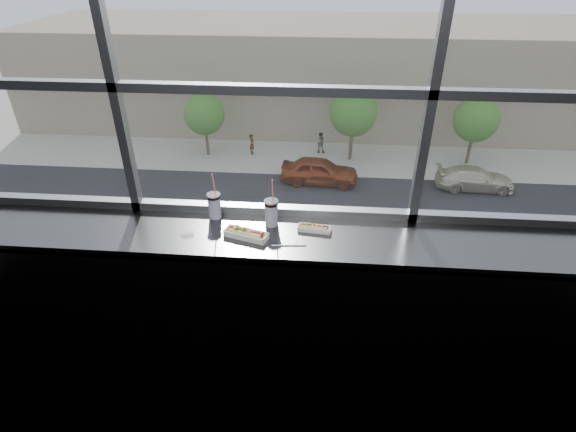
# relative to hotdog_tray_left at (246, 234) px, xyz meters

# --- Properties ---
(wall_back_lower) EXTENTS (6.00, 0.00, 6.00)m
(wall_back_lower) POSITION_rel_hotdog_tray_left_xyz_m (0.13, 0.32, -0.58)
(wall_back_lower) COLOR black
(wall_back_lower) RESTS_ON ground
(window_glass) EXTENTS (6.00, 0.00, 6.00)m
(window_glass) POSITION_rel_hotdog_tray_left_xyz_m (0.13, 0.34, 1.17)
(window_glass) COLOR silver
(window_glass) RESTS_ON ground
(window_mullions) EXTENTS (6.00, 0.08, 2.40)m
(window_mullions) POSITION_rel_hotdog_tray_left_xyz_m (0.13, 0.32, 1.17)
(window_mullions) COLOR gray
(window_mullions) RESTS_ON ground
(counter) EXTENTS (6.00, 0.55, 0.06)m
(counter) POSITION_rel_hotdog_tray_left_xyz_m (0.13, 0.05, -0.06)
(counter) COLOR #505050
(counter) RESTS_ON ground
(counter_fascia) EXTENTS (6.00, 0.04, 1.04)m
(counter_fascia) POSITION_rel_hotdog_tray_left_xyz_m (0.13, -0.21, -0.58)
(counter_fascia) COLOR #505050
(counter_fascia) RESTS_ON ground
(hotdog_tray_left) EXTENTS (0.31, 0.18, 0.07)m
(hotdog_tray_left) POSITION_rel_hotdog_tray_left_xyz_m (0.00, 0.00, 0.00)
(hotdog_tray_left) COLOR white
(hotdog_tray_left) RESTS_ON counter
(hotdog_tray_right) EXTENTS (0.23, 0.10, 0.06)m
(hotdog_tray_right) POSITION_rel_hotdog_tray_left_xyz_m (0.45, 0.12, -0.01)
(hotdog_tray_right) COLOR white
(hotdog_tray_right) RESTS_ON counter
(soda_cup_left) EXTENTS (0.10, 0.10, 0.36)m
(soda_cup_left) POSITION_rel_hotdog_tray_left_xyz_m (-0.26, 0.24, 0.07)
(soda_cup_left) COLOR white
(soda_cup_left) RESTS_ON counter
(soda_cup_right) EXTENTS (0.10, 0.10, 0.36)m
(soda_cup_right) POSITION_rel_hotdog_tray_left_xyz_m (0.15, 0.17, 0.08)
(soda_cup_right) COLOR white
(soda_cup_right) RESTS_ON counter
(loose_straw) EXTENTS (0.23, 0.03, 0.01)m
(loose_straw) POSITION_rel_hotdog_tray_left_xyz_m (0.29, -0.08, -0.03)
(loose_straw) COLOR white
(loose_straw) RESTS_ON counter
(wrapper) EXTENTS (0.10, 0.07, 0.02)m
(wrapper) POSITION_rel_hotdog_tray_left_xyz_m (-0.40, 0.00, -0.02)
(wrapper) COLOR silver
(wrapper) RESTS_ON counter
(plaza_ground) EXTENTS (120.00, 120.00, 0.00)m
(plaza_ground) POSITION_rel_hotdog_tray_left_xyz_m (0.13, 43.82, -12.13)
(plaza_ground) COLOR #A19E92
(plaza_ground) RESTS_ON ground
(plaza_near) EXTENTS (50.00, 14.00, 0.04)m
(plaza_near) POSITION_rel_hotdog_tray_left_xyz_m (0.13, 7.32, -12.11)
(plaza_near) COLOR #A19E92
(plaza_near) RESTS_ON plaza_ground
(street_asphalt) EXTENTS (80.00, 10.00, 0.06)m
(street_asphalt) POSITION_rel_hotdog_tray_left_xyz_m (0.13, 20.32, -12.10)
(street_asphalt) COLOR black
(street_asphalt) RESTS_ON plaza_ground
(far_sidewalk) EXTENTS (80.00, 6.00, 0.04)m
(far_sidewalk) POSITION_rel_hotdog_tray_left_xyz_m (0.13, 28.32, -12.11)
(far_sidewalk) COLOR #A19E92
(far_sidewalk) RESTS_ON plaza_ground
(far_building) EXTENTS (50.00, 14.00, 8.00)m
(far_building) POSITION_rel_hotdog_tray_left_xyz_m (0.13, 38.32, -8.13)
(far_building) COLOR gray
(far_building) RESTS_ON plaza_ground
(car_far_b) EXTENTS (3.31, 7.05, 2.29)m
(car_far_b) POSITION_rel_hotdog_tray_left_xyz_m (0.35, 24.32, -10.92)
(car_far_b) COLOR maroon
(car_far_b) RESTS_ON street_asphalt
(car_near_a) EXTENTS (2.90, 5.84, 1.88)m
(car_near_a) POSITION_rel_hotdog_tray_left_xyz_m (-15.71, 16.32, -11.13)
(car_near_a) COLOR white
(car_near_a) RESTS_ON street_asphalt
(car_near_b) EXTENTS (2.53, 6.04, 2.01)m
(car_near_b) POSITION_rel_hotdog_tray_left_xyz_m (-7.79, 16.32, -11.06)
(car_near_b) COLOR black
(car_near_b) RESTS_ON street_asphalt
(car_near_d) EXTENTS (2.76, 6.14, 2.02)m
(car_near_d) POSITION_rel_hotdog_tray_left_xyz_m (7.45, 16.32, -11.06)
(car_near_d) COLOR silver
(car_near_d) RESTS_ON street_asphalt
(car_far_c) EXTENTS (2.46, 5.70, 1.89)m
(car_far_c) POSITION_rel_hotdog_tray_left_xyz_m (10.36, 24.32, -11.13)
(car_far_c) COLOR beige
(car_far_c) RESTS_ON street_asphalt
(pedestrian_b) EXTENTS (0.85, 0.64, 1.91)m
(pedestrian_b) POSITION_rel_hotdog_tray_left_xyz_m (0.28, 29.40, -11.13)
(pedestrian_b) COLOR #66605B
(pedestrian_b) RESTS_ON far_sidewalk
(pedestrian_a) EXTENTS (0.62, 0.82, 1.86)m
(pedestrian_a) POSITION_rel_hotdog_tray_left_xyz_m (-4.79, 28.71, -11.16)
(pedestrian_a) COLOR #66605B
(pedestrian_a) RESTS_ON far_sidewalk
(tree_left) EXTENTS (2.96, 2.96, 4.63)m
(tree_left) POSITION_rel_hotdog_tray_left_xyz_m (-8.11, 28.32, -8.99)
(tree_left) COLOR #47382B
(tree_left) RESTS_ON far_sidewalk
(tree_center) EXTENTS (3.36, 3.36, 5.24)m
(tree_center) POSITION_rel_hotdog_tray_left_xyz_m (2.53, 28.32, -8.57)
(tree_center) COLOR #47382B
(tree_center) RESTS_ON far_sidewalk
(tree_right) EXTENTS (3.11, 3.11, 4.87)m
(tree_right) POSITION_rel_hotdog_tray_left_xyz_m (10.95, 28.32, -8.83)
(tree_right) COLOR #47382B
(tree_right) RESTS_ON far_sidewalk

